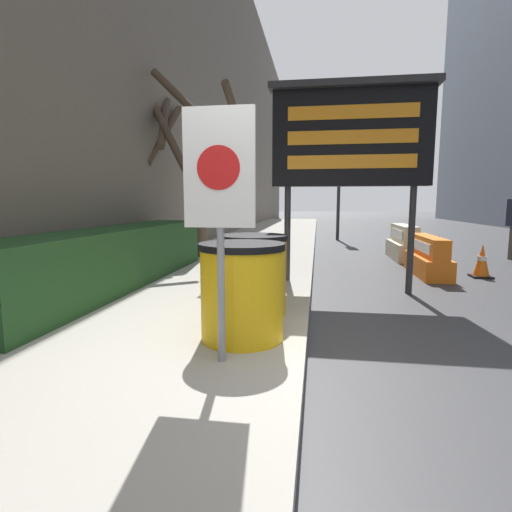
# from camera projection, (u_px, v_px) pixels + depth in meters

# --- Properties ---
(ground_plane) EXTENTS (120.00, 120.00, 0.00)m
(ground_plane) POSITION_uv_depth(u_px,v_px,m) (304.00, 389.00, 3.08)
(ground_plane) COLOR #38383A
(sidewalk_left) EXTENTS (3.56, 56.00, 0.16)m
(sidewalk_left) POSITION_uv_depth(u_px,v_px,m) (90.00, 365.00, 3.33)
(sidewalk_left) COLOR #A39E93
(sidewalk_left) RESTS_ON ground_plane
(building_left_facade) EXTENTS (0.40, 50.40, 12.15)m
(building_left_facade) POSITION_uv_depth(u_px,v_px,m) (197.00, 52.00, 12.43)
(building_left_facade) COLOR #706656
(building_left_facade) RESTS_ON ground_plane
(hedge_strip) EXTENTS (0.90, 5.49, 0.88)m
(hedge_strip) POSITION_uv_depth(u_px,v_px,m) (115.00, 257.00, 6.06)
(hedge_strip) COLOR #1E421E
(hedge_strip) RESTS_ON sidewalk_left
(bare_tree) EXTENTS (2.32, 2.23, 4.10)m
(bare_tree) POSITION_uv_depth(u_px,v_px,m) (193.00, 165.00, 9.09)
(bare_tree) COLOR #4C3D2D
(bare_tree) RESTS_ON sidewalk_left
(barrel_drum_foreground) EXTENTS (0.80, 0.80, 0.90)m
(barrel_drum_foreground) POSITION_uv_depth(u_px,v_px,m) (242.00, 291.00, 3.69)
(barrel_drum_foreground) COLOR yellow
(barrel_drum_foreground) RESTS_ON sidewalk_left
(barrel_drum_middle) EXTENTS (0.80, 0.80, 0.90)m
(barrel_drum_middle) POSITION_uv_depth(u_px,v_px,m) (253.00, 274.00, 4.59)
(barrel_drum_middle) COLOR yellow
(barrel_drum_middle) RESTS_ON sidewalk_left
(warning_sign) EXTENTS (0.55, 0.08, 1.98)m
(warning_sign) POSITION_uv_depth(u_px,v_px,m) (219.00, 190.00, 3.03)
(warning_sign) COLOR gray
(warning_sign) RESTS_ON sidewalk_left
(message_board) EXTENTS (2.52, 0.36, 3.23)m
(message_board) POSITION_uv_depth(u_px,v_px,m) (351.00, 137.00, 6.11)
(message_board) COLOR #28282B
(message_board) RESTS_ON ground_plane
(jersey_barrier_orange_near) EXTENTS (0.51, 1.83, 0.77)m
(jersey_barrier_orange_near) POSITION_uv_depth(u_px,v_px,m) (428.00, 258.00, 7.86)
(jersey_barrier_orange_near) COLOR orange
(jersey_barrier_orange_near) RESTS_ON ground_plane
(jersey_barrier_cream) EXTENTS (0.58, 1.82, 0.86)m
(jersey_barrier_cream) POSITION_uv_depth(u_px,v_px,m) (403.00, 244.00, 10.08)
(jersey_barrier_cream) COLOR beige
(jersey_barrier_cream) RESTS_ON ground_plane
(traffic_cone_near) EXTENTS (0.32, 0.32, 0.57)m
(traffic_cone_near) POSITION_uv_depth(u_px,v_px,m) (439.00, 246.00, 10.59)
(traffic_cone_near) COLOR black
(traffic_cone_near) RESTS_ON ground_plane
(traffic_cone_mid) EXTENTS (0.36, 0.36, 0.64)m
(traffic_cone_mid) POSITION_uv_depth(u_px,v_px,m) (482.00, 261.00, 7.59)
(traffic_cone_mid) COLOR black
(traffic_cone_mid) RESTS_ON ground_plane
(traffic_cone_far) EXTENTS (0.39, 0.39, 0.70)m
(traffic_cone_far) POSITION_uv_depth(u_px,v_px,m) (436.00, 255.00, 8.23)
(traffic_cone_far) COLOR black
(traffic_cone_far) RESTS_ON ground_plane
(traffic_light_near_curb) EXTENTS (0.28, 0.44, 3.65)m
(traffic_light_near_curb) POSITION_uv_depth(u_px,v_px,m) (339.00, 169.00, 14.72)
(traffic_light_near_curb) COLOR #2D2D30
(traffic_light_near_curb) RESTS_ON ground_plane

